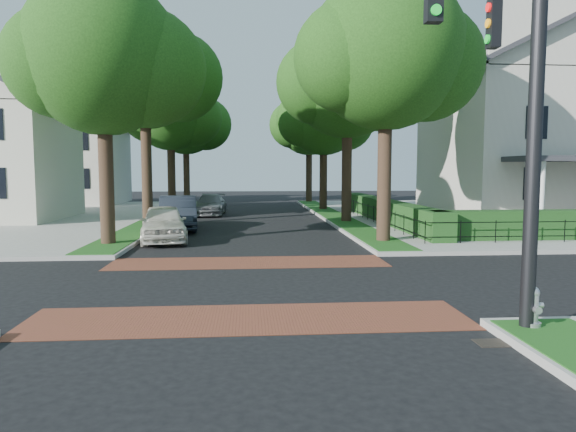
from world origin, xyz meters
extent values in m
plane|color=black|center=(0.00, 0.00, 0.00)|extent=(120.00, 120.00, 0.00)
cube|color=gray|center=(19.50, 19.00, 0.07)|extent=(30.00, 30.00, 0.15)
cube|color=brown|center=(0.00, 3.20, 0.01)|extent=(9.00, 2.20, 0.01)
cube|color=brown|center=(0.00, -3.20, 0.01)|extent=(9.00, 2.20, 0.01)
cube|color=black|center=(4.30, -5.00, 0.01)|extent=(0.65, 0.45, 0.01)
cube|color=#1B4B15|center=(5.40, 19.10, 0.16)|extent=(1.60, 29.80, 0.02)
cube|color=#1B4B15|center=(-5.40, 19.10, 0.16)|extent=(1.60, 29.80, 0.02)
cylinder|color=black|center=(5.50, 7.00, 3.83)|extent=(0.56, 0.56, 7.35)
sphere|color=#1A3D10|center=(5.50, 7.00, 7.71)|extent=(6.20, 6.20, 6.20)
sphere|color=#1A3D10|center=(7.21, 7.30, 7.31)|extent=(4.65, 4.65, 4.65)
sphere|color=#1A3D10|center=(3.95, 6.80, 7.41)|extent=(4.34, 4.34, 4.34)
sphere|color=#1A3D10|center=(5.60, 8.55, 8.21)|extent=(4.03, 4.03, 4.03)
cylinder|color=black|center=(5.50, 15.00, 4.00)|extent=(0.56, 0.56, 7.70)
sphere|color=#1A3D10|center=(5.50, 15.00, 8.07)|extent=(6.60, 6.60, 6.60)
sphere|color=#1A3D10|center=(7.31, 15.30, 7.67)|extent=(4.95, 4.95, 4.95)
sphere|color=#1A3D10|center=(3.85, 14.80, 7.77)|extent=(4.62, 4.62, 4.62)
sphere|color=#1A3D10|center=(5.60, 16.65, 8.57)|extent=(4.29, 4.29, 4.29)
cylinder|color=black|center=(5.50, 24.00, 3.47)|extent=(0.56, 0.56, 6.65)
sphere|color=#1A3D10|center=(5.50, 24.00, 6.99)|extent=(5.80, 5.80, 5.80)
sphere|color=#1A3D10|center=(7.09, 24.30, 6.59)|extent=(4.35, 4.35, 4.35)
sphere|color=#1A3D10|center=(4.05, 23.80, 6.69)|extent=(4.06, 4.06, 4.06)
sphere|color=#1A3D10|center=(5.60, 25.45, 7.49)|extent=(3.77, 3.77, 3.77)
cylinder|color=black|center=(5.50, 33.00, 3.65)|extent=(0.56, 0.56, 7.00)
sphere|color=#1A3D10|center=(5.50, 33.00, 7.35)|extent=(6.00, 6.00, 6.00)
sphere|color=#1A3D10|center=(7.15, 33.30, 6.95)|extent=(4.50, 4.50, 4.50)
sphere|color=#1A3D10|center=(4.00, 32.80, 7.05)|extent=(4.20, 4.20, 4.20)
sphere|color=#1A3D10|center=(5.60, 34.50, 7.85)|extent=(3.90, 3.90, 3.90)
cylinder|color=black|center=(-5.50, 7.00, 3.65)|extent=(0.56, 0.56, 7.00)
sphere|color=#1A3D10|center=(-5.50, 7.00, 7.35)|extent=(6.00, 6.00, 6.00)
sphere|color=#1A3D10|center=(-3.85, 7.30, 6.95)|extent=(4.50, 4.50, 4.50)
sphere|color=#1A3D10|center=(-7.00, 6.80, 7.05)|extent=(4.20, 4.20, 4.20)
sphere|color=#1A3D10|center=(-5.40, 8.50, 7.85)|extent=(3.90, 3.90, 3.90)
cylinder|color=black|center=(-5.50, 15.00, 4.17)|extent=(0.56, 0.56, 8.05)
sphere|color=#1A3D10|center=(-5.50, 15.00, 8.43)|extent=(6.40, 6.40, 6.40)
sphere|color=#1A3D10|center=(-3.74, 15.30, 8.03)|extent=(4.80, 4.80, 4.80)
sphere|color=#1A3D10|center=(-7.10, 14.80, 8.13)|extent=(4.48, 4.48, 4.48)
sphere|color=#1A3D10|center=(-5.40, 16.60, 8.93)|extent=(4.16, 4.16, 4.16)
cylinder|color=black|center=(-5.50, 24.00, 3.58)|extent=(0.56, 0.56, 6.86)
sphere|color=#1A3D10|center=(-5.50, 24.00, 7.21)|extent=(5.60, 5.60, 5.60)
sphere|color=#1A3D10|center=(-3.96, 24.30, 6.81)|extent=(4.20, 4.20, 4.20)
sphere|color=#1A3D10|center=(-6.90, 23.80, 6.91)|extent=(3.92, 3.92, 3.92)
sphere|color=#1A3D10|center=(-5.40, 25.40, 7.71)|extent=(3.64, 3.64, 3.64)
cylinder|color=black|center=(-5.50, 33.00, 3.72)|extent=(0.56, 0.56, 7.14)
sphere|color=#1A3D10|center=(-5.50, 33.00, 7.49)|extent=(6.20, 6.20, 6.20)
sphere|color=#1A3D10|center=(-3.79, 33.30, 7.09)|extent=(4.65, 4.65, 4.65)
sphere|color=#1A3D10|center=(-7.05, 32.80, 7.19)|extent=(4.34, 4.34, 4.34)
sphere|color=#1A3D10|center=(-5.40, 34.55, 7.99)|extent=(4.03, 4.03, 4.03)
cube|color=#1A3C14|center=(7.70, 15.00, 0.75)|extent=(1.00, 18.00, 1.20)
cube|color=beige|center=(17.50, 16.00, 4.15)|extent=(12.00, 10.00, 8.00)
cylinder|color=white|center=(13.30, 8.85, 2.00)|extent=(0.24, 0.24, 3.00)
cube|color=brown|center=(-12.80, 16.40, 8.47)|extent=(0.80, 0.80, 3.64)
cube|color=beige|center=(-15.50, 32.00, 3.40)|extent=(9.00, 8.00, 6.50)
cube|color=brown|center=(-12.80, 30.40, 8.47)|extent=(0.80, 0.80, 3.64)
cylinder|color=black|center=(5.10, -4.60, 4.15)|extent=(0.26, 0.26, 8.00)
cylinder|color=#0CB226|center=(3.20, -4.73, 5.73)|extent=(0.18, 0.05, 0.18)
cube|color=black|center=(5.10, -2.90, 6.05)|extent=(0.22, 0.28, 1.00)
cylinder|color=red|center=(4.97, -2.90, 6.37)|extent=(0.05, 0.18, 0.18)
cylinder|color=orange|center=(4.97, -2.90, 6.05)|extent=(0.05, 0.18, 0.18)
cylinder|color=#0CB226|center=(4.97, -2.90, 5.73)|extent=(0.05, 0.18, 0.18)
imported|color=silver|center=(-3.60, 8.50, 0.78)|extent=(2.60, 4.84, 1.57)
imported|color=#1F252E|center=(-3.56, 12.79, 0.85)|extent=(2.43, 5.37, 1.71)
imported|color=slate|center=(-2.56, 21.24, 0.69)|extent=(2.11, 4.82, 1.38)
cylinder|color=#B1B1B3|center=(5.20, -4.60, 0.19)|extent=(0.36, 0.36, 0.09)
cylinder|color=#B1B1B3|center=(5.20, -4.60, 0.51)|extent=(0.24, 0.24, 0.54)
sphere|color=#B1B1B3|center=(5.20, -4.60, 0.80)|extent=(0.23, 0.23, 0.23)
cylinder|color=#B1B1B3|center=(5.20, -4.60, 0.90)|extent=(0.07, 0.07, 0.07)
cylinder|color=#B1B1B3|center=(5.34, -4.60, 0.55)|extent=(0.12, 0.11, 0.10)
cylinder|color=#B1B1B3|center=(5.06, -4.60, 0.55)|extent=(0.12, 0.11, 0.10)
cylinder|color=#B1B1B3|center=(5.20, -4.75, 0.51)|extent=(0.15, 0.14, 0.13)
camera|label=1|loc=(0.01, -13.45, 3.03)|focal=32.00mm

